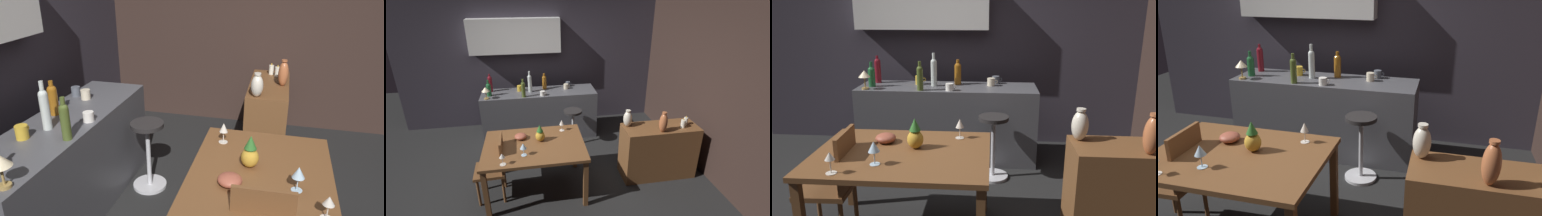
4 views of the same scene
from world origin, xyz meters
TOP-DOWN VIEW (x-y plane):
  - wall_kitchen_back at (-0.06, 2.08)m, footprint 5.20×0.33m
  - dining_table at (-0.08, -0.21)m, footprint 1.35×0.99m
  - kitchen_counter at (0.08, 1.42)m, footprint 2.10×0.60m
  - chair_near_window at (-0.61, -0.26)m, footprint 0.41×0.41m
  - bar_stool at (0.63, 0.90)m, footprint 0.34×0.34m
  - wine_glass_left at (0.34, 0.12)m, footprint 0.07×0.07m
  - wine_glass_right at (-0.21, -0.45)m, footprint 0.08×0.08m
  - pineapple_centerpiece at (0.01, -0.13)m, footprint 0.13×0.13m
  - fruit_bowl at (-0.26, -0.02)m, footprint 0.17×0.17m
  - wine_bottle_amber at (0.19, 1.56)m, footprint 0.08×0.08m
  - wine_bottle_olive at (-0.20, 1.20)m, footprint 0.07×0.07m
  - wine_bottle_clear at (-0.08, 1.44)m, footprint 0.07×0.07m
  - wine_bottle_green at (-0.81, 1.36)m, footprint 0.08×0.08m
  - wine_bottle_ruby at (-0.81, 1.59)m, footprint 0.07×0.07m
  - cup_white at (0.13, 1.21)m, footprint 0.12×0.09m
  - cup_slate at (0.65, 1.63)m, footprint 0.12×0.09m
  - cup_mustard at (-0.28, 1.52)m, footprint 0.13×0.09m
  - cup_cream at (0.59, 1.50)m, footprint 0.12×0.09m
  - counter_lamp at (-0.84, 1.20)m, footprint 0.13×0.13m
  - vase_copper at (1.71, -0.31)m, footprint 0.11×0.11m
  - vase_ceramic_ivory at (1.28, -0.06)m, footprint 0.13×0.13m

SIDE VIEW (x-z plane):
  - bar_stool at x=0.63m, z-range 0.02..0.72m
  - kitchen_counter at x=0.08m, z-range 0.00..0.90m
  - chair_near_window at x=-0.61m, z-range 0.04..0.94m
  - dining_table at x=-0.08m, z-range 0.29..1.03m
  - fruit_bowl at x=-0.26m, z-range 0.74..0.82m
  - pineapple_centerpiece at x=0.01m, z-range 0.72..0.97m
  - wine_glass_left at x=0.34m, z-range 0.78..0.95m
  - wine_glass_right at x=-0.21m, z-range 0.78..0.96m
  - vase_ceramic_ivory at x=1.28m, z-range 0.81..1.07m
  - cup_white at x=0.13m, z-range 0.90..0.98m
  - cup_slate at x=0.65m, z-range 0.90..0.99m
  - cup_cream at x=0.59m, z-range 0.90..0.99m
  - cup_mustard at x=-0.28m, z-range 0.90..1.01m
  - vase_copper at x=1.71m, z-range 0.81..1.11m
  - wine_bottle_green at x=-0.81m, z-range 0.89..1.18m
  - wine_bottle_amber at x=0.19m, z-range 0.89..1.20m
  - wine_bottle_olive at x=-0.20m, z-range 0.89..1.22m
  - counter_lamp at x=-0.84m, z-range 0.95..1.17m
  - wine_bottle_ruby at x=-0.81m, z-range 0.90..1.23m
  - wine_bottle_clear at x=-0.08m, z-range 0.88..1.28m
  - wall_kitchen_back at x=-0.06m, z-range 0.11..2.71m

